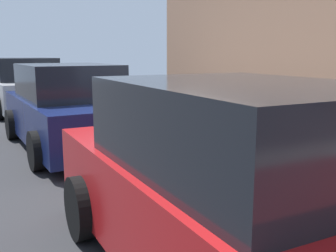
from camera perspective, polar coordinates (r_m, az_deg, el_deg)
name	(u,v)px	position (r m, az deg, el deg)	size (l,w,h in m)	color
ground_plane	(168,154)	(7.20, -0.07, -4.13)	(40.00, 40.00, 0.00)	#28282B
sidewalk_curb	(271,137)	(8.62, 14.75, -1.54)	(18.00, 5.00, 0.14)	gray
suitcase_maroon_1	(335,165)	(5.24, 23.21, -5.21)	(0.39, 0.26, 0.94)	maroon
suitcase_red_2	(307,155)	(5.53, 19.63, -3.95)	(0.42, 0.25, 1.02)	red
suitcase_silver_3	(288,146)	(5.89, 17.12, -2.79)	(0.38, 0.19, 0.81)	#9EA0A8
suitcase_black_4	(264,143)	(6.13, 13.79, -2.46)	(0.36, 0.22, 1.00)	black
suitcase_teal_5	(246,141)	(6.45, 11.24, -2.22)	(0.39, 0.22, 0.79)	#0F606B
suitcase_navy_6	(227,135)	(6.79, 8.59, -1.26)	(0.44, 0.22, 0.91)	navy
suitcase_olive_7	(216,130)	(7.21, 6.97, -0.55)	(0.37, 0.21, 0.86)	#59601E
suitcase_maroon_8	(200,125)	(7.59, 4.68, 0.10)	(0.51, 0.24, 0.86)	maroon
suitcase_red_9	(185,119)	(7.98, 2.42, 1.01)	(0.42, 0.25, 0.94)	red
suitcase_silver_10	(173,115)	(8.39, 0.73, 1.61)	(0.46, 0.24, 1.08)	#9EA0A8
suitcase_black_11	(164,115)	(8.85, -0.59, 1.64)	(0.43, 0.26, 0.91)	black
fire_hydrant	(147,105)	(9.62, -3.07, 3.07)	(0.39, 0.21, 0.83)	red
bollard_post	(133,102)	(10.01, -5.08, 3.58)	(0.11, 0.11, 0.95)	brown
parked_car_red_0	(241,193)	(3.13, 10.54, -9.63)	(4.36, 2.09, 1.62)	#AD1619
parked_car_navy_1	(69,109)	(7.85, -14.27, 2.42)	(4.27, 2.05, 1.62)	#141E4C
parked_car_silver_2	(25,87)	(13.15, -20.10, 5.40)	(4.40, 2.15, 1.68)	#B2B5BA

